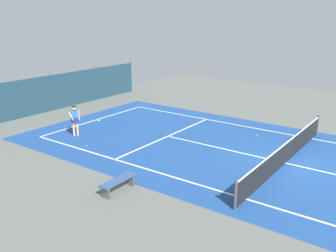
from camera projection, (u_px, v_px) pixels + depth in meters
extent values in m
plane|color=slate|center=(285.00, 163.00, 16.39)|extent=(36.00, 36.00, 0.00)
cube|color=#1E478C|center=(285.00, 163.00, 16.39)|extent=(11.02, 26.60, 0.01)
cube|color=white|center=(96.00, 120.00, 23.06)|extent=(8.22, 0.10, 0.01)
cube|color=white|center=(246.00, 199.00, 13.20)|extent=(0.10, 23.80, 0.01)
cube|color=white|center=(312.00, 139.00, 19.58)|extent=(0.10, 23.80, 0.01)
cube|color=white|center=(168.00, 136.00, 19.98)|extent=(8.22, 0.10, 0.01)
cube|color=white|center=(285.00, 163.00, 16.39)|extent=(0.10, 12.80, 0.01)
cube|color=white|center=(98.00, 120.00, 22.97)|extent=(0.10, 0.30, 0.01)
cube|color=black|center=(286.00, 153.00, 16.25)|extent=(9.92, 0.03, 0.95)
cube|color=white|center=(287.00, 142.00, 16.11)|extent=(9.92, 0.04, 0.05)
cylinder|color=#47474C|center=(235.00, 195.00, 12.35)|extent=(0.10, 0.10, 1.10)
cylinder|color=#47474C|center=(317.00, 125.00, 20.12)|extent=(0.10, 0.10, 1.10)
cube|color=#1E3D4C|center=(52.00, 93.00, 25.06)|extent=(16.22, 0.06, 2.40)
cylinder|color=#595B60|center=(51.00, 91.00, 25.05)|extent=(0.08, 0.08, 2.70)
cylinder|color=#595B60|center=(95.00, 82.00, 28.20)|extent=(0.08, 0.08, 2.70)
cylinder|color=#595B60|center=(131.00, 75.00, 31.34)|extent=(0.08, 0.08, 2.70)
cube|color=#234C1E|center=(47.00, 101.00, 25.59)|extent=(14.60, 0.70, 1.10)
cylinder|color=#D8AD8C|center=(77.00, 128.00, 20.04)|extent=(0.12, 0.12, 0.82)
cylinder|color=#D8AD8C|center=(74.00, 129.00, 19.93)|extent=(0.12, 0.12, 0.82)
cylinder|color=navy|center=(75.00, 120.00, 19.84)|extent=(0.40, 0.40, 0.22)
cube|color=#2D6BB7|center=(75.00, 116.00, 19.79)|extent=(0.41, 0.31, 0.56)
sphere|color=#D8AD8C|center=(74.00, 108.00, 19.66)|extent=(0.22, 0.22, 0.22)
cylinder|color=black|center=(74.00, 107.00, 19.64)|extent=(0.23, 0.23, 0.04)
cylinder|color=#D8AD8C|center=(79.00, 115.00, 19.90)|extent=(0.09, 0.09, 0.58)
cylinder|color=#D8AD8C|center=(71.00, 117.00, 19.56)|extent=(0.26, 0.53, 0.41)
cylinder|color=black|center=(73.00, 120.00, 19.33)|extent=(0.12, 0.27, 0.13)
torus|color=teal|center=(72.00, 116.00, 19.26)|extent=(0.33, 0.22, 0.29)
sphere|color=#CCDB33|center=(87.00, 146.00, 18.44)|extent=(0.07, 0.07, 0.07)
sphere|color=#CCDB33|center=(257.00, 135.00, 20.05)|extent=(0.07, 0.07, 0.07)
cube|color=silver|center=(68.00, 89.00, 28.87)|extent=(2.04, 4.30, 0.80)
cube|color=#2D333D|center=(68.00, 80.00, 28.67)|extent=(1.64, 1.97, 0.56)
cylinder|color=black|center=(89.00, 94.00, 28.87)|extent=(0.26, 0.65, 0.64)
cylinder|color=black|center=(70.00, 98.00, 27.53)|extent=(0.26, 0.65, 0.64)
cylinder|color=black|center=(68.00, 90.00, 30.44)|extent=(0.26, 0.65, 0.64)
cylinder|color=black|center=(49.00, 94.00, 29.11)|extent=(0.26, 0.65, 0.64)
cube|color=#335184|center=(118.00, 180.00, 13.67)|extent=(1.60, 0.40, 0.08)
cube|color=#4C4C51|center=(106.00, 192.00, 13.23)|extent=(0.08, 0.36, 0.45)
cube|color=#4C4C51|center=(130.00, 180.00, 14.24)|extent=(0.08, 0.36, 0.45)
cylinder|color=#D84C38|center=(125.00, 177.00, 14.75)|extent=(0.08, 0.08, 0.24)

